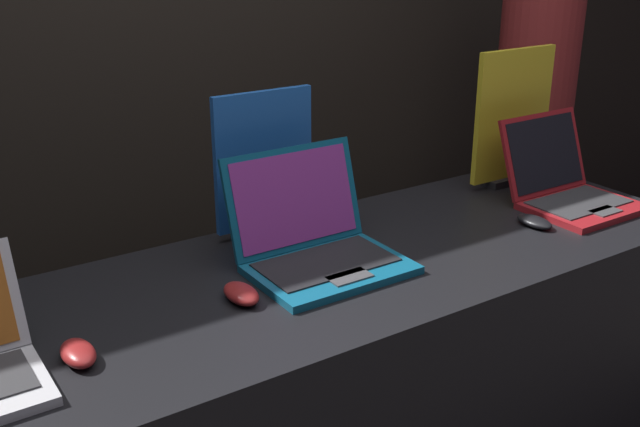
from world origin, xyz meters
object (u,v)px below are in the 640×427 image
(mouse_front, at_px, (78,353))
(laptop_middle, at_px, (316,241))
(mouse_back, at_px, (534,221))
(person_bystander, at_px, (530,137))
(laptop_back, at_px, (568,186))
(promo_stand_back, at_px, (512,121))
(promo_stand_middle, at_px, (264,167))
(mouse_middle, at_px, (241,294))

(mouse_front, height_order, laptop_middle, laptop_middle)
(laptop_middle, bearing_deg, mouse_front, -169.01)
(mouse_back, distance_m, person_bystander, 1.00)
(laptop_back, bearing_deg, promo_stand_back, 90.00)
(laptop_back, bearing_deg, laptop_middle, 176.08)
(promo_stand_middle, xyz_separation_m, laptop_back, (0.89, -0.32, -0.13))
(mouse_front, xyz_separation_m, person_bystander, (2.06, 0.67, -0.02))
(promo_stand_middle, relative_size, person_bystander, 0.24)
(mouse_middle, distance_m, person_bystander, 1.78)
(mouse_middle, relative_size, promo_stand_middle, 0.29)
(laptop_back, bearing_deg, mouse_middle, -179.28)
(laptop_middle, distance_m, laptop_back, 0.90)
(promo_stand_back, bearing_deg, mouse_front, -168.58)
(mouse_middle, xyz_separation_m, promo_stand_middle, (0.26, 0.34, 0.17))
(mouse_front, height_order, person_bystander, person_bystander)
(mouse_front, distance_m, mouse_back, 1.32)
(laptop_middle, distance_m, mouse_back, 0.69)
(laptop_back, height_order, promo_stand_back, promo_stand_back)
(promo_stand_middle, bearing_deg, laptop_middle, -90.00)
(mouse_middle, xyz_separation_m, laptop_back, (1.15, 0.01, 0.04))
(laptop_middle, xyz_separation_m, person_bystander, (1.41, 0.54, -0.06))
(laptop_back, height_order, mouse_back, laptop_back)
(mouse_front, bearing_deg, laptop_back, 2.40)
(promo_stand_middle, height_order, laptop_back, promo_stand_middle)
(promo_stand_middle, bearing_deg, mouse_back, -30.43)
(mouse_back, xyz_separation_m, promo_stand_back, (0.22, 0.32, 0.20))
(mouse_front, bearing_deg, mouse_middle, 7.31)
(laptop_middle, bearing_deg, mouse_back, -11.23)
(mouse_front, distance_m, laptop_back, 1.55)
(mouse_front, relative_size, laptop_middle, 0.30)
(mouse_front, height_order, mouse_middle, same)
(mouse_front, bearing_deg, person_bystander, 17.98)
(laptop_back, xyz_separation_m, mouse_back, (-0.22, -0.07, -0.05))
(mouse_middle, relative_size, mouse_back, 1.00)
(mouse_middle, bearing_deg, person_bystander, 20.35)
(mouse_back, bearing_deg, promo_stand_back, 54.92)
(laptop_back, distance_m, mouse_back, 0.24)
(mouse_middle, height_order, promo_stand_middle, promo_stand_middle)
(mouse_middle, bearing_deg, promo_stand_middle, 52.67)
(laptop_middle, distance_m, promo_stand_middle, 0.29)
(mouse_back, distance_m, promo_stand_back, 0.44)
(mouse_front, distance_m, laptop_middle, 0.66)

